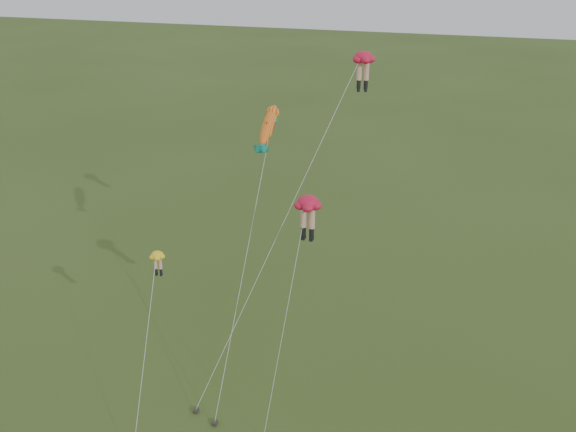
# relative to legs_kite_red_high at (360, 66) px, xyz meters

# --- Properties ---
(ground) EXTENTS (300.00, 300.00, 0.00)m
(ground) POSITION_rel_legs_kite_red_high_xyz_m (-5.80, -11.61, -18.62)
(ground) COLOR #33481A
(ground) RESTS_ON ground
(legs_kite_red_high) EXTENTS (8.17, 12.50, 19.50)m
(legs_kite_red_high) POSITION_rel_legs_kite_red_high_xyz_m (0.00, 0.00, 0.00)
(legs_kite_red_high) COLOR red
(legs_kite_red_high) RESTS_ON ground
(legs_kite_red_mid) EXTENTS (2.07, 6.37, 12.85)m
(legs_kite_red_mid) POSITION_rel_legs_kite_red_high_xyz_m (-1.48, -7.09, -6.51)
(legs_kite_red_mid) COLOR red
(legs_kite_red_mid) RESTS_ON ground
(legs_kite_yellow) EXTENTS (2.76, 9.52, 8.21)m
(legs_kite_yellow) POSITION_rel_legs_kite_red_high_xyz_m (-10.77, -7.63, -11.13)
(legs_kite_yellow) COLOR yellow
(legs_kite_yellow) RESTS_ON ground
(fish_kite) EXTENTS (0.92, 13.42, 15.94)m
(fish_kite) POSITION_rel_legs_kite_red_high_xyz_m (-5.71, -0.48, -4.08)
(fish_kite) COLOR #F1A41E
(fish_kite) RESTS_ON ground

